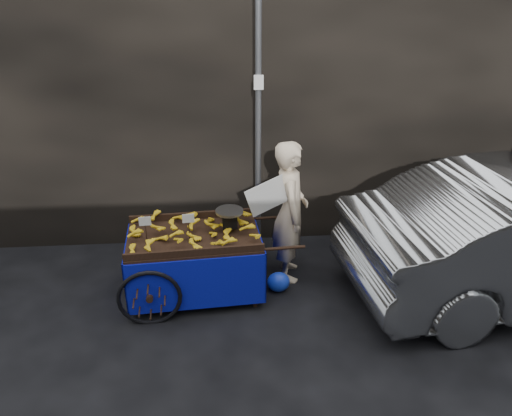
{
  "coord_description": "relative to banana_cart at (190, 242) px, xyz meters",
  "views": [
    {
      "loc": [
        -0.21,
        -4.94,
        3.7
      ],
      "look_at": [
        0.21,
        0.5,
        1.04
      ],
      "focal_mm": 35.0,
      "sensor_mm": 36.0,
      "label": 1
    }
  ],
  "objects": [
    {
      "name": "ground",
      "position": [
        0.6,
        -0.28,
        -0.73
      ],
      "size": [
        80.0,
        80.0,
        0.0
      ],
      "primitive_type": "plane",
      "color": "black",
      "rests_on": "ground"
    },
    {
      "name": "building_wall",
      "position": [
        1.0,
        2.32,
        1.77
      ],
      "size": [
        13.5,
        2.0,
        5.0
      ],
      "color": "black",
      "rests_on": "ground"
    },
    {
      "name": "street_pole",
      "position": [
        0.9,
        1.02,
        1.28
      ],
      "size": [
        0.12,
        0.1,
        4.0
      ],
      "color": "slate",
      "rests_on": "ground"
    },
    {
      "name": "banana_cart",
      "position": [
        0.0,
        0.0,
        0.0
      ],
      "size": [
        2.23,
        1.17,
        1.18
      ],
      "rotation": [
        0.0,
        0.0,
        0.07
      ],
      "color": "black",
      "rests_on": "ground"
    },
    {
      "name": "vendor",
      "position": [
        1.25,
        0.32,
        0.2
      ],
      "size": [
        0.83,
        0.7,
        1.85
      ],
      "rotation": [
        0.0,
        0.0,
        1.51
      ],
      "color": "beige",
      "rests_on": "ground"
    },
    {
      "name": "plastic_bag",
      "position": [
        1.07,
        -0.05,
        -0.6
      ],
      "size": [
        0.29,
        0.23,
        0.26
      ],
      "primitive_type": "ellipsoid",
      "color": "blue",
      "rests_on": "ground"
    }
  ]
}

